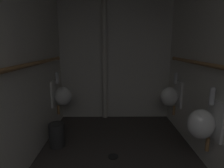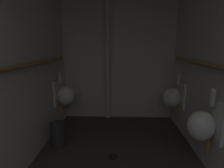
# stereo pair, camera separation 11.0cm
# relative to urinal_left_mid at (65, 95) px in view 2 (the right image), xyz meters

# --- Properties ---
(wall_left) EXTENTS (0.06, 3.54, 2.50)m
(wall_left) POSITION_rel_urinal_left_mid_xyz_m (-0.18, -1.17, 0.64)
(wall_left) COLOR silver
(wall_left) RESTS_ON ground
(wall_back) EXTENTS (2.30, 0.06, 2.50)m
(wall_back) POSITION_rel_urinal_left_mid_xyz_m (0.94, 0.56, 0.64)
(wall_back) COLOR silver
(wall_back) RESTS_ON ground
(urinal_left_mid) EXTENTS (0.32, 0.30, 0.76)m
(urinal_left_mid) POSITION_rel_urinal_left_mid_xyz_m (0.00, 0.00, 0.00)
(urinal_left_mid) COLOR white
(urinal_right_mid) EXTENTS (0.32, 0.30, 0.76)m
(urinal_right_mid) POSITION_rel_urinal_left_mid_xyz_m (1.88, -1.17, 0.00)
(urinal_right_mid) COLOR white
(urinal_right_far) EXTENTS (0.32, 0.30, 0.76)m
(urinal_right_far) POSITION_rel_urinal_left_mid_xyz_m (1.88, -0.05, 0.00)
(urinal_right_far) COLOR white
(supply_pipe_left) EXTENTS (0.06, 2.80, 0.06)m
(supply_pipe_left) POSITION_rel_urinal_left_mid_xyz_m (-0.09, -1.17, 0.63)
(supply_pipe_left) COLOR #9E7042
(supply_pipe_right) EXTENTS (0.06, 2.74, 0.06)m
(supply_pipe_right) POSITION_rel_urinal_left_mid_xyz_m (1.97, -1.19, 0.63)
(supply_pipe_right) COLOR #9E7042
(standpipe_back_wall) EXTENTS (0.10, 0.10, 2.45)m
(standpipe_back_wall) POSITION_rel_urinal_left_mid_xyz_m (0.73, 0.45, 0.64)
(standpipe_back_wall) COLOR beige
(standpipe_back_wall) RESTS_ON ground
(floor_drain) EXTENTS (0.14, 0.14, 0.01)m
(floor_drain) POSITION_rel_urinal_left_mid_xyz_m (0.88, -0.88, -0.61)
(floor_drain) COLOR black
(floor_drain) RESTS_ON ground
(waste_bin) EXTENTS (0.22, 0.22, 0.35)m
(waste_bin) POSITION_rel_urinal_left_mid_xyz_m (0.06, -0.60, -0.43)
(waste_bin) COLOR #2D2D2D
(waste_bin) RESTS_ON ground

